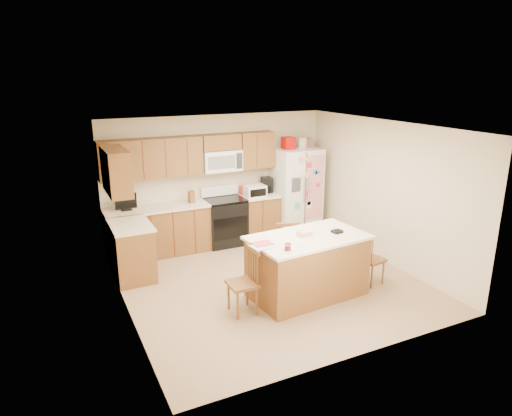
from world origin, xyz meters
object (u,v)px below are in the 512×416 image
island (307,266)px  windsor_chair_left (244,283)px  refrigerator (296,191)px  windsor_chair_back (286,250)px  stove (225,221)px  windsor_chair_right (370,259)px

island → windsor_chair_left: (-1.07, -0.05, -0.03)m
refrigerator → windsor_chair_back: (-1.22, -1.76, -0.46)m
stove → windsor_chair_back: (0.35, -1.83, -0.01)m
refrigerator → island: (-1.27, -2.51, -0.44)m
island → windsor_chair_left: 1.07m
refrigerator → windsor_chair_back: 2.19m
windsor_chair_right → stove: bearing=117.9°
stove → windsor_chair_right: 3.02m
refrigerator → windsor_chair_right: size_ratio=2.31×
island → windsor_chair_back: (0.06, 0.75, -0.02)m
windsor_chair_back → windsor_chair_left: bearing=-144.4°
stove → windsor_chair_right: size_ratio=1.28×
windsor_chair_left → windsor_chair_right: 2.18m
refrigerator → windsor_chair_back: bearing=-124.6°
windsor_chair_right → refrigerator: bearing=86.6°
windsor_chair_left → windsor_chair_right: windsor_chair_left is taller
stove → windsor_chair_back: size_ratio=1.16×
stove → windsor_chair_right: (1.41, -2.67, -0.06)m
stove → refrigerator: bearing=-2.3°
stove → windsor_chair_left: bearing=-106.3°
stove → windsor_chair_right: bearing=-62.1°
island → windsor_chair_right: (1.12, -0.09, -0.06)m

